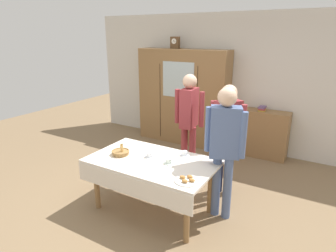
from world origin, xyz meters
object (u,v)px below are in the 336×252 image
mantel_clock (175,43)px  spoon_far_left (160,152)px  dining_table (151,168)px  tea_cup_mid_left (185,154)px  pastry_plate (187,180)px  person_beside_shelf (225,141)px  person_behind_table_left (227,130)px  bookshelf_low (260,133)px  tea_cup_near_right (149,155)px  spoon_front_edge (140,153)px  bread_basket (121,152)px  wall_cabinet (183,97)px  person_behind_table_right (189,115)px  tea_cup_back_edge (169,161)px  book_stack (262,109)px

mantel_clock → spoon_far_left: bearing=-65.3°
mantel_clock → spoon_far_left: mantel_clock is taller
dining_table → tea_cup_mid_left: bearing=52.0°
dining_table → pastry_plate: 0.69m
tea_cup_mid_left → person_beside_shelf: size_ratio=0.08×
spoon_far_left → person_behind_table_left: (0.71, 0.66, 0.25)m
person_beside_shelf → mantel_clock: bearing=131.2°
mantel_clock → spoon_far_left: size_ratio=2.02×
spoon_far_left → bookshelf_low: bearing=71.0°
tea_cup_near_right → spoon_front_edge: size_ratio=1.09×
bookshelf_low → spoon_far_left: 2.49m
person_beside_shelf → bread_basket: bearing=-162.2°
wall_cabinet → person_behind_table_left: wall_cabinet is taller
bread_basket → spoon_far_left: (0.41, 0.33, -0.03)m
pastry_plate → tea_cup_near_right: bearing=155.8°
dining_table → person_behind_table_left: bearing=55.5°
bookshelf_low → person_behind_table_right: bearing=-121.6°
tea_cup_mid_left → bread_basket: size_ratio=0.54×
spoon_far_left → person_beside_shelf: person_beside_shelf is taller
tea_cup_mid_left → tea_cup_back_edge: 0.33m
wall_cabinet → tea_cup_mid_left: bearing=-61.7°
wall_cabinet → person_behind_table_right: size_ratio=1.18×
bread_basket → person_beside_shelf: 1.39m
bookshelf_low → person_behind_table_right: size_ratio=0.62×
wall_cabinet → bread_basket: 2.67m
dining_table → mantel_clock: size_ratio=6.84×
book_stack → person_behind_table_left: (-0.10, -1.68, 0.05)m
bookshelf_low → book_stack: size_ratio=4.78×
spoon_far_left → tea_cup_mid_left: bearing=12.7°
dining_table → person_beside_shelf: size_ratio=0.96×
book_stack → person_beside_shelf: bearing=-88.2°
tea_cup_near_right → spoon_front_edge: (-0.18, 0.04, -0.02)m
mantel_clock → bread_basket: (0.64, -2.62, -1.35)m
bread_basket → person_behind_table_right: 1.37m
bread_basket → spoon_front_edge: size_ratio=2.02×
tea_cup_back_edge → bread_basket: bread_basket is taller
dining_table → bread_basket: 0.48m
person_behind_table_right → spoon_front_edge: bearing=-98.4°
bread_basket → spoon_front_edge: bearing=37.9°
spoon_far_left → person_behind_table_left: bearing=43.1°
tea_cup_mid_left → pastry_plate: tea_cup_mid_left is taller
tea_cup_near_right → person_behind_table_right: person_behind_table_right is taller
tea_cup_mid_left → mantel_clock: bearing=122.2°
tea_cup_near_right → spoon_far_left: bearing=81.1°
bookshelf_low → spoon_front_edge: bookshelf_low is taller
tea_cup_mid_left → bread_basket: bearing=-151.4°
tea_cup_mid_left → person_beside_shelf: bearing=0.3°
tea_cup_near_right → mantel_clock: bearing=112.2°
wall_cabinet → pastry_plate: (1.54, -2.83, -0.25)m
tea_cup_near_right → spoon_front_edge: tea_cup_near_right is taller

